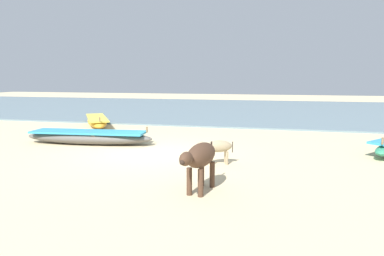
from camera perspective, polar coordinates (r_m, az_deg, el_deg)
ground at (r=10.95m, az=-7.18°, el=-4.32°), size 80.00×80.00×0.00m
sea_water at (r=26.43m, az=5.40°, el=3.24°), size 60.00×20.00×0.08m
fishing_boat_1 at (r=12.99m, az=-16.83°, el=-1.42°), size 4.83×1.42×0.68m
fishing_boat_3 at (r=17.87m, az=-15.58°, el=1.15°), size 3.04×3.98×0.64m
cow_adult_dark at (r=7.17m, az=1.38°, el=-4.93°), size 0.65×1.59×1.04m
calf_near_dun at (r=9.51m, az=4.27°, el=-3.22°), size 1.01×0.59×0.68m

